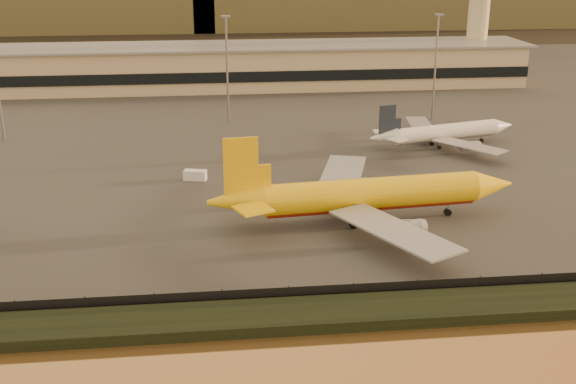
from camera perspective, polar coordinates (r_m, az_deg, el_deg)
The scene contains 11 objects.
ground at distance 101.09m, azimuth 2.59°, elevation -5.27°, with size 900.00×900.00×0.00m, color black.
embankment at distance 85.81m, azimuth 4.38°, elevation -9.52°, with size 320.00×7.00×1.40m, color black.
tarmac at distance 191.01m, azimuth -1.86°, elevation 6.59°, with size 320.00×220.00×0.20m, color #2D2D2D.
perimeter_fence at distance 89.00m, azimuth 3.91°, elevation -7.95°, with size 300.00×0.05×2.20m, color black.
terminal_building at distance 219.25m, azimuth -6.38°, elevation 9.77°, with size 202.00×25.00×12.60m.
control_tower at distance 238.33m, azimuth 14.86°, elevation 13.76°, with size 11.20×11.20×35.50m.
apron_light_masts at distance 170.48m, azimuth 3.76°, elevation 10.36°, with size 152.20×12.20×25.40m.
dhl_cargo_jet at distance 112.31m, azimuth 6.16°, elevation -0.27°, with size 49.36×48.13×14.73m.
white_narrowbody_jet at distance 157.66m, azimuth 12.21°, elevation 4.60°, with size 34.71×33.18×10.10m.
gse_vehicle_yellow at distance 127.24m, azimuth 9.70°, elevation 0.32°, with size 4.58×2.06×2.06m, color yellow.
gse_vehicle_white at distance 133.79m, azimuth -7.35°, elevation 1.33°, with size 4.08×1.84×1.84m, color silver.
Camera 1 is at (-14.87, -90.78, 41.91)m, focal length 45.00 mm.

